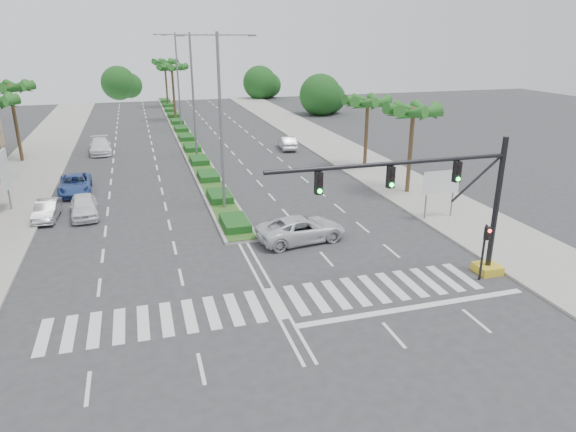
# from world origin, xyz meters

# --- Properties ---
(ground) EXTENTS (160.00, 160.00, 0.00)m
(ground) POSITION_xyz_m (0.00, 0.00, 0.00)
(ground) COLOR #333335
(ground) RESTS_ON ground
(footpath_right) EXTENTS (6.00, 120.00, 0.15)m
(footpath_right) POSITION_xyz_m (15.20, 20.00, 0.07)
(footpath_right) COLOR gray
(footpath_right) RESTS_ON ground
(footpath_left) EXTENTS (6.00, 120.00, 0.15)m
(footpath_left) POSITION_xyz_m (-15.20, 20.00, 0.07)
(footpath_left) COLOR gray
(footpath_left) RESTS_ON ground
(median) EXTENTS (2.20, 75.00, 0.20)m
(median) POSITION_xyz_m (0.00, 45.00, 0.10)
(median) COLOR gray
(median) RESTS_ON ground
(median_grass) EXTENTS (1.80, 75.00, 0.04)m
(median_grass) POSITION_xyz_m (0.00, 45.00, 0.22)
(median_grass) COLOR #2D4F1B
(median_grass) RESTS_ON median
(signal_gantry) EXTENTS (12.60, 1.20, 7.20)m
(signal_gantry) POSITION_xyz_m (9.27, -0.00, 3.46)
(signal_gantry) COLOR gold
(signal_gantry) RESTS_ON ground
(pedestrian_signal) EXTENTS (0.28, 0.36, 3.00)m
(pedestrian_signal) POSITION_xyz_m (10.60, -0.68, 2.04)
(pedestrian_signal) COLOR black
(pedestrian_signal) RESTS_ON ground
(direction_sign) EXTENTS (2.70, 0.11, 3.40)m
(direction_sign) POSITION_xyz_m (13.50, 7.99, 2.45)
(direction_sign) COLOR slate
(direction_sign) RESTS_ON ground
(billboard_far) EXTENTS (0.18, 2.10, 4.35)m
(billboard_far) POSITION_xyz_m (-14.50, 18.00, 2.96)
(billboard_far) COLOR slate
(billboard_far) RESTS_ON ground
(palm_left_end) EXTENTS (4.57, 4.68, 7.75)m
(palm_left_end) POSITION_xyz_m (-16.50, 34.00, 6.88)
(palm_left_end) COLOR brown
(palm_left_end) RESTS_ON ground
(palm_right_near) EXTENTS (4.57, 4.68, 7.05)m
(palm_right_near) POSITION_xyz_m (14.50, 14.00, 6.20)
(palm_right_near) COLOR brown
(palm_right_near) RESTS_ON ground
(palm_right_far) EXTENTS (4.57, 4.68, 6.75)m
(palm_right_far) POSITION_xyz_m (14.50, 22.00, 5.91)
(palm_right_far) COLOR brown
(palm_right_far) RESTS_ON ground
(palm_median_a) EXTENTS (4.57, 4.68, 8.05)m
(palm_median_a) POSITION_xyz_m (0.00, 55.00, 7.17)
(palm_median_a) COLOR brown
(palm_median_a) RESTS_ON ground
(palm_median_b) EXTENTS (4.57, 4.68, 8.05)m
(palm_median_b) POSITION_xyz_m (0.00, 70.00, 7.17)
(palm_median_b) COLOR brown
(palm_median_b) RESTS_ON ground
(streetlight_near) EXTENTS (5.10, 0.25, 12.00)m
(streetlight_near) POSITION_xyz_m (0.00, 14.00, 6.81)
(streetlight_near) COLOR slate
(streetlight_near) RESTS_ON ground
(streetlight_mid) EXTENTS (5.10, 0.25, 12.00)m
(streetlight_mid) POSITION_xyz_m (0.00, 30.00, 6.81)
(streetlight_mid) COLOR slate
(streetlight_mid) RESTS_ON ground
(streetlight_far) EXTENTS (5.10, 0.25, 12.00)m
(streetlight_far) POSITION_xyz_m (0.00, 46.00, 6.81)
(streetlight_far) COLOR slate
(streetlight_far) RESTS_ON ground
(car_parked_a) EXTENTS (2.15, 4.50, 1.48)m
(car_parked_a) POSITION_xyz_m (-9.43, 15.35, 0.74)
(car_parked_a) COLOR white
(car_parked_a) RESTS_ON ground
(car_parked_b) EXTENTS (1.56, 3.96, 1.28)m
(car_parked_b) POSITION_xyz_m (-11.80, 15.51, 0.64)
(car_parked_b) COLOR #ABACB0
(car_parked_b) RESTS_ON ground
(car_parked_c) EXTENTS (2.60, 5.25, 1.43)m
(car_parked_c) POSITION_xyz_m (-10.53, 21.43, 0.71)
(car_parked_c) COLOR #314F98
(car_parked_c) RESTS_ON ground
(car_parked_d) EXTENTS (2.44, 5.34, 1.51)m
(car_parked_d) POSITION_xyz_m (-9.32, 36.01, 0.76)
(car_parked_d) COLOR white
(car_parked_d) RESTS_ON ground
(car_crossing) EXTENTS (5.72, 3.19, 1.51)m
(car_crossing) POSITION_xyz_m (3.48, 6.97, 0.76)
(car_crossing) COLOR silver
(car_crossing) RESTS_ON ground
(car_right) EXTENTS (1.93, 4.41, 1.41)m
(car_right) POSITION_xyz_m (10.04, 32.36, 0.70)
(car_right) COLOR silver
(car_right) RESTS_ON ground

